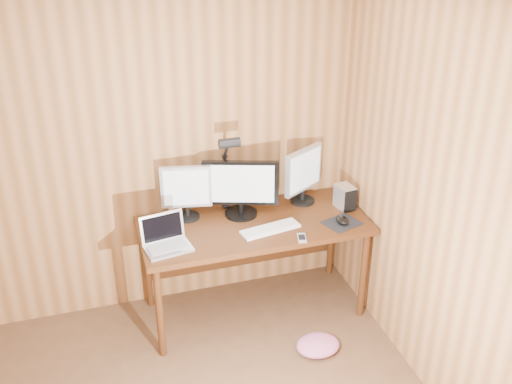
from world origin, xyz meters
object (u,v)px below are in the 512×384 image
laptop (166,239)px  monitor_right (303,174)px  monitor_left (186,191)px  keyboard (270,229)px  speaker (342,190)px  hard_drive (345,197)px  mouse (342,220)px  monitor_center (241,188)px  desk (251,233)px  desk_lamp (227,162)px  phone (302,238)px

laptop → monitor_right: bearing=7.1°
monitor_left → monitor_right: bearing=11.1°
laptop → keyboard: laptop is taller
speaker → hard_drive: bearing=-107.3°
mouse → hard_drive: bearing=36.9°
monitor_center → keyboard: (0.13, -0.27, -0.21)m
desk → speaker: size_ratio=14.51×
monitor_center → speaker: size_ratio=4.72×
monitor_right → hard_drive: 0.35m
laptop → hard_drive: size_ratio=1.88×
keyboard → mouse: mouse is taller
desk → hard_drive: hard_drive is taller
desk_lamp → mouse: bearing=-18.3°
desk → keyboard: size_ratio=3.70×
monitor_center → speaker: (0.81, 0.05, -0.16)m
monitor_right → laptop: monitor_right is taller
hard_drive → desk_lamp: 0.91m
monitor_center → mouse: bearing=-8.8°
desk → desk_lamp: (-0.13, 0.15, 0.51)m
keyboard → phone: size_ratio=3.56×
mouse → speaker: speaker is taller
monitor_right → phone: bearing=-141.6°
desk → phone: phone is taller
monitor_left → hard_drive: bearing=2.2°
monitor_center → hard_drive: size_ratio=2.99×
desk_lamp → laptop: bearing=-135.8°
keyboard → hard_drive: size_ratio=2.49×
desk → speaker: 0.79m
mouse → phone: 0.37m
laptop → mouse: (1.23, -0.06, -0.03)m
monitor_center → hard_drive: bearing=9.1°
monitor_center → mouse: monitor_center is taller
phone → mouse: bearing=32.8°
speaker → desk_lamp: desk_lamp is taller
monitor_center → desk_lamp: 0.20m
mouse → hard_drive: hard_drive is taller
speaker → mouse: bearing=-113.7°
monitor_left → monitor_right: (0.87, -0.01, 0.01)m
desk_lamp → monitor_right: bearing=9.3°
keyboard → mouse: (0.51, -0.06, 0.01)m
phone → desk_lamp: (-0.37, 0.52, 0.39)m
desk → phone: bearing=-56.4°
phone → speaker: 0.71m
speaker → keyboard: bearing=-154.8°
monitor_center → speaker: 0.83m
hard_drive → phone: hard_drive is taller
monitor_right → phone: 0.58m
hard_drive → desk_lamp: desk_lamp is taller
monitor_center → laptop: size_ratio=1.59×
phone → monitor_left: bearing=157.5°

